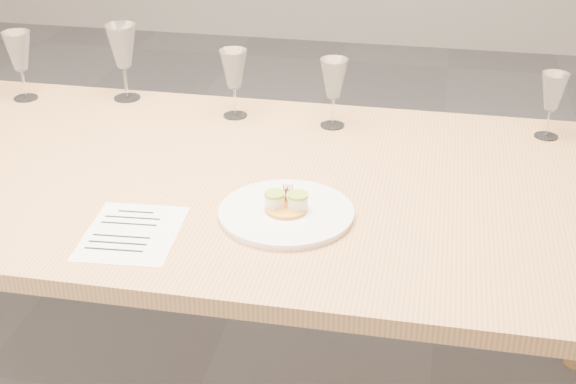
% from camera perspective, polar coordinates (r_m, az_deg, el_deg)
% --- Properties ---
extents(dining_table, '(2.40, 1.00, 0.75)m').
position_cam_1_polar(dining_table, '(2.00, -7.90, -0.18)').
color(dining_table, tan).
rests_on(dining_table, ground).
extents(dinner_plate, '(0.29, 0.29, 0.08)m').
position_cam_1_polar(dinner_plate, '(1.74, -0.11, -1.42)').
color(dinner_plate, white).
rests_on(dinner_plate, dining_table).
extents(recipe_sheet, '(0.21, 0.26, 0.00)m').
position_cam_1_polar(recipe_sheet, '(1.71, -11.05, -2.87)').
color(recipe_sheet, white).
rests_on(recipe_sheet, dining_table).
extents(wine_glass_0, '(0.08, 0.08, 0.20)m').
position_cam_1_polar(wine_glass_0, '(2.46, -18.61, 9.38)').
color(wine_glass_0, white).
rests_on(wine_glass_0, dining_table).
extents(wine_glass_1, '(0.09, 0.09, 0.22)m').
position_cam_1_polar(wine_glass_1, '(2.38, -11.70, 10.03)').
color(wine_glass_1, white).
rests_on(wine_glass_1, dining_table).
extents(wine_glass_2, '(0.08, 0.08, 0.19)m').
position_cam_1_polar(wine_glass_2, '(2.21, -3.88, 8.61)').
color(wine_glass_2, white).
rests_on(wine_glass_2, dining_table).
extents(wine_glass_3, '(0.08, 0.08, 0.19)m').
position_cam_1_polar(wine_glass_3, '(2.15, 3.26, 7.96)').
color(wine_glass_3, white).
rests_on(wine_glass_3, dining_table).
extents(wine_glass_4, '(0.07, 0.07, 0.18)m').
position_cam_1_polar(wine_glass_4, '(2.19, 18.33, 6.69)').
color(wine_glass_4, white).
rests_on(wine_glass_4, dining_table).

